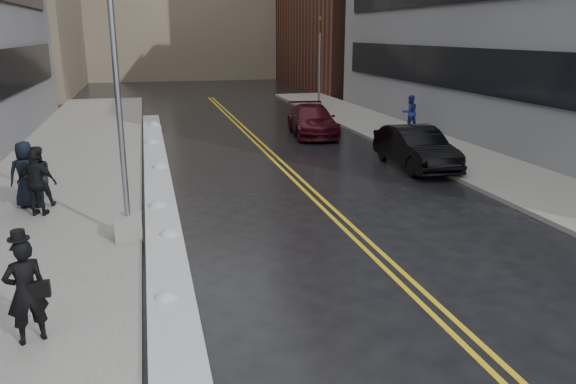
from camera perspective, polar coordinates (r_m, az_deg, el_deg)
ground at (r=13.25m, az=-1.43°, el=-7.04°), size 160.00×160.00×0.00m
sidewalk_west at (r=22.70m, az=-21.57°, el=1.81°), size 5.50×50.00×0.15m
sidewalk_east at (r=25.81m, az=15.62°, el=3.93°), size 4.00×50.00×0.15m
lane_line_left at (r=23.06m, az=-1.21°, el=2.96°), size 0.12×50.00×0.01m
lane_line_right at (r=23.13m, az=-0.49°, el=3.00°), size 0.12×50.00×0.01m
snow_ridge at (r=20.53m, az=-13.11°, el=1.39°), size 0.90×30.00×0.34m
lamppost at (r=14.17m, az=-16.52°, el=4.55°), size 0.65×0.65×7.62m
fire_hydrant at (r=25.24m, az=13.71°, el=4.90°), size 0.26×0.26×0.73m
traffic_signal at (r=37.64m, az=3.23°, el=13.18°), size 0.16×0.20×6.00m
pedestrian_fedora at (r=10.31m, az=-25.09°, el=-9.15°), size 0.78×0.66×1.82m
pedestrian_b at (r=18.15m, az=-24.11°, el=1.43°), size 1.05×0.92×1.83m
pedestrian_c at (r=18.22m, az=-25.03°, el=1.64°), size 1.01×0.69×1.99m
pedestrian_d at (r=17.26m, az=-24.15°, el=0.83°), size 1.18×0.72×1.88m
pedestrian_east at (r=30.89m, az=12.27°, el=7.90°), size 0.91×0.73×1.83m
car_black at (r=22.66m, az=12.86°, el=4.41°), size 1.80×4.93×1.61m
car_maroon at (r=29.40m, az=2.50°, el=7.28°), size 2.77×5.53×1.54m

